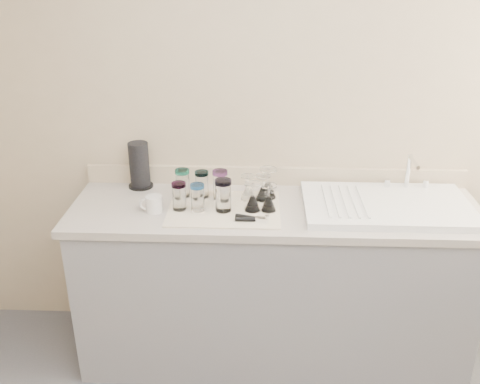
{
  "coord_description": "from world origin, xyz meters",
  "views": [
    {
      "loc": [
        -0.08,
        -1.22,
        2.06
      ],
      "look_at": [
        -0.18,
        1.15,
        1.0
      ],
      "focal_mm": 40.0,
      "sensor_mm": 36.0,
      "label": 1
    }
  ],
  "objects_px": {
    "goblet_back_left": "(248,191)",
    "goblet_extra": "(263,191)",
    "tumbler_blue": "(198,197)",
    "tumbler_lavender": "(223,195)",
    "tumbler_magenta": "(179,196)",
    "sink_unit": "(387,205)",
    "tumbler_teal": "(183,183)",
    "goblet_back_right": "(268,188)",
    "tumbler_cyan": "(202,184)",
    "white_mug": "(154,204)",
    "tumbler_purple": "(220,185)",
    "paper_towel_roll": "(139,166)",
    "goblet_front_left": "(253,201)",
    "goblet_front_right": "(269,202)",
    "can_opener": "(252,219)"
  },
  "relations": [
    {
      "from": "can_opener",
      "to": "white_mug",
      "type": "distance_m",
      "value": 0.49
    },
    {
      "from": "goblet_front_right",
      "to": "goblet_extra",
      "type": "height_order",
      "value": "goblet_front_right"
    },
    {
      "from": "tumbler_blue",
      "to": "goblet_back_right",
      "type": "relative_size",
      "value": 0.86
    },
    {
      "from": "tumbler_magenta",
      "to": "sink_unit",
      "type": "bearing_deg",
      "value": 3.7
    },
    {
      "from": "tumbler_magenta",
      "to": "tumbler_blue",
      "type": "distance_m",
      "value": 0.09
    },
    {
      "from": "sink_unit",
      "to": "paper_towel_roll",
      "type": "xyz_separation_m",
      "value": [
        -1.28,
        0.22,
        0.1
      ]
    },
    {
      "from": "goblet_back_left",
      "to": "white_mug",
      "type": "xyz_separation_m",
      "value": [
        -0.46,
        -0.15,
        -0.01
      ]
    },
    {
      "from": "goblet_extra",
      "to": "white_mug",
      "type": "height_order",
      "value": "goblet_extra"
    },
    {
      "from": "sink_unit",
      "to": "tumbler_purple",
      "type": "xyz_separation_m",
      "value": [
        -0.84,
        0.07,
        0.07
      ]
    },
    {
      "from": "goblet_back_left",
      "to": "tumbler_purple",
      "type": "bearing_deg",
      "value": -179.87
    },
    {
      "from": "tumbler_lavender",
      "to": "tumbler_purple",
      "type": "bearing_deg",
      "value": 100.41
    },
    {
      "from": "goblet_back_left",
      "to": "goblet_extra",
      "type": "distance_m",
      "value": 0.08
    },
    {
      "from": "tumbler_teal",
      "to": "tumbler_purple",
      "type": "distance_m",
      "value": 0.2
    },
    {
      "from": "goblet_back_right",
      "to": "goblet_extra",
      "type": "height_order",
      "value": "goblet_back_right"
    },
    {
      "from": "tumbler_lavender",
      "to": "goblet_back_right",
      "type": "xyz_separation_m",
      "value": [
        0.22,
        0.16,
        -0.03
      ]
    },
    {
      "from": "tumbler_purple",
      "to": "tumbler_lavender",
      "type": "distance_m",
      "value": 0.14
    },
    {
      "from": "tumbler_blue",
      "to": "white_mug",
      "type": "bearing_deg",
      "value": -177.55
    },
    {
      "from": "goblet_extra",
      "to": "can_opener",
      "type": "height_order",
      "value": "goblet_extra"
    },
    {
      "from": "tumbler_lavender",
      "to": "goblet_extra",
      "type": "height_order",
      "value": "tumbler_lavender"
    },
    {
      "from": "tumbler_blue",
      "to": "can_opener",
      "type": "height_order",
      "value": "tumbler_blue"
    },
    {
      "from": "tumbler_teal",
      "to": "goblet_extra",
      "type": "relative_size",
      "value": 1.1
    },
    {
      "from": "tumbler_purple",
      "to": "tumbler_blue",
      "type": "distance_m",
      "value": 0.17
    },
    {
      "from": "tumbler_teal",
      "to": "tumbler_cyan",
      "type": "relative_size",
      "value": 1.05
    },
    {
      "from": "tumbler_magenta",
      "to": "goblet_front_left",
      "type": "distance_m",
      "value": 0.36
    },
    {
      "from": "tumbler_magenta",
      "to": "goblet_front_left",
      "type": "height_order",
      "value": "goblet_front_left"
    },
    {
      "from": "tumbler_magenta",
      "to": "tumbler_teal",
      "type": "bearing_deg",
      "value": 91.62
    },
    {
      "from": "tumbler_cyan",
      "to": "paper_towel_roll",
      "type": "relative_size",
      "value": 0.56
    },
    {
      "from": "sink_unit",
      "to": "goblet_back_left",
      "type": "bearing_deg",
      "value": 174.29
    },
    {
      "from": "tumbler_lavender",
      "to": "goblet_extra",
      "type": "bearing_deg",
      "value": 34.95
    },
    {
      "from": "tumbler_cyan",
      "to": "white_mug",
      "type": "bearing_deg",
      "value": -142.49
    },
    {
      "from": "tumbler_blue",
      "to": "tumbler_lavender",
      "type": "xyz_separation_m",
      "value": [
        0.13,
        0.0,
        0.01
      ]
    },
    {
      "from": "goblet_front_left",
      "to": "white_mug",
      "type": "relative_size",
      "value": 1.23
    },
    {
      "from": "tumbler_teal",
      "to": "sink_unit",
      "type": "bearing_deg",
      "value": -4.89
    },
    {
      "from": "sink_unit",
      "to": "tumbler_teal",
      "type": "distance_m",
      "value": 1.04
    },
    {
      "from": "goblet_front_left",
      "to": "goblet_front_right",
      "type": "relative_size",
      "value": 1.06
    },
    {
      "from": "goblet_back_left",
      "to": "goblet_front_right",
      "type": "xyz_separation_m",
      "value": [
        0.11,
        -0.13,
        0.0
      ]
    },
    {
      "from": "sink_unit",
      "to": "tumbler_teal",
      "type": "xyz_separation_m",
      "value": [
        -1.03,
        0.09,
        0.06
      ]
    },
    {
      "from": "goblet_back_left",
      "to": "goblet_extra",
      "type": "height_order",
      "value": "goblet_extra"
    },
    {
      "from": "tumbler_cyan",
      "to": "tumbler_purple",
      "type": "height_order",
      "value": "tumbler_purple"
    },
    {
      "from": "tumbler_blue",
      "to": "tumbler_lavender",
      "type": "bearing_deg",
      "value": 1.14
    },
    {
      "from": "white_mug",
      "to": "tumbler_cyan",
      "type": "bearing_deg",
      "value": 37.51
    },
    {
      "from": "tumbler_magenta",
      "to": "goblet_back_left",
      "type": "distance_m",
      "value": 0.36
    },
    {
      "from": "sink_unit",
      "to": "tumbler_lavender",
      "type": "relative_size",
      "value": 5.06
    },
    {
      "from": "tumbler_cyan",
      "to": "goblet_back_right",
      "type": "xyz_separation_m",
      "value": [
        0.34,
        0.0,
        -0.02
      ]
    },
    {
      "from": "sink_unit",
      "to": "white_mug",
      "type": "xyz_separation_m",
      "value": [
        -1.15,
        -0.08,
        0.02
      ]
    },
    {
      "from": "tumbler_cyan",
      "to": "tumbler_lavender",
      "type": "height_order",
      "value": "tumbler_lavender"
    },
    {
      "from": "tumbler_teal",
      "to": "tumbler_lavender",
      "type": "bearing_deg",
      "value": -35.8
    },
    {
      "from": "goblet_back_right",
      "to": "white_mug",
      "type": "distance_m",
      "value": 0.59
    },
    {
      "from": "tumbler_blue",
      "to": "paper_towel_roll",
      "type": "bearing_deg",
      "value": 139.5
    },
    {
      "from": "tumbler_teal",
      "to": "tumbler_blue",
      "type": "height_order",
      "value": "tumbler_teal"
    }
  ]
}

